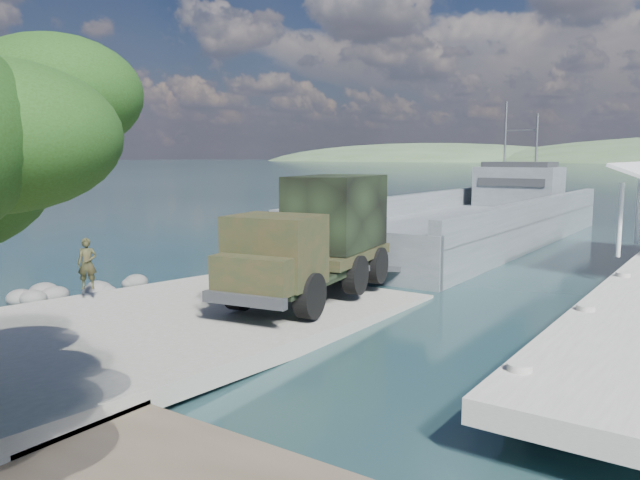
% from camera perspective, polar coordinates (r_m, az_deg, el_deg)
% --- Properties ---
extents(ground, '(1400.00, 1400.00, 0.00)m').
position_cam_1_polar(ground, '(21.36, -11.49, -7.47)').
color(ground, '#183B3B').
rests_on(ground, ground).
extents(boat_ramp, '(10.00, 18.00, 0.50)m').
position_cam_1_polar(boat_ramp, '(20.64, -13.52, -7.34)').
color(boat_ramp, gray).
rests_on(boat_ramp, ground).
extents(shoreline_rocks, '(3.20, 5.60, 0.90)m').
position_cam_1_polar(shoreline_rocks, '(26.36, -20.10, -4.89)').
color(shoreline_rocks, '#585855').
rests_on(shoreline_rocks, ground).
extents(landing_craft, '(9.13, 35.31, 10.46)m').
position_cam_1_polar(landing_craft, '(41.06, 13.45, 0.95)').
color(landing_craft, '#50595E').
rests_on(landing_craft, ground).
extents(military_truck, '(4.29, 9.55, 4.28)m').
position_cam_1_polar(military_truck, '(22.64, -0.19, 0.34)').
color(military_truck, black).
rests_on(military_truck, boat_ramp).
extents(soldier, '(0.77, 0.77, 1.80)m').
position_cam_1_polar(soldier, '(23.36, -20.47, -2.98)').
color(soldier, '#202D19').
rests_on(soldier, boat_ramp).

